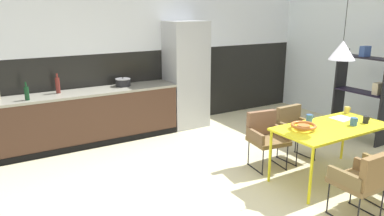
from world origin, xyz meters
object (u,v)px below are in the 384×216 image
(refrigerator_column, at_px, (186,75))
(open_shelf_unit, at_px, (363,93))
(armchair_far_side, at_px, (294,126))
(open_book, at_px, (342,119))
(fruit_bowl, at_px, (304,126))
(armchair_corner_seat, at_px, (365,177))
(mug_glass_clear, at_px, (309,118))
(mug_short_terracotta, at_px, (347,110))
(cooking_pot, at_px, (123,82))
(mug_tall_blue, at_px, (366,120))
(pendant_lamp_over_table_near, at_px, (343,50))
(dining_table, at_px, (332,130))
(bottle_oil_tall, at_px, (27,93))
(armchair_near_window, at_px, (266,133))
(mug_white_ceramic, at_px, (354,122))
(bottle_wine_green, at_px, (58,85))

(refrigerator_column, distance_m, open_shelf_unit, 3.15)
(armchair_far_side, bearing_deg, open_book, 111.35)
(refrigerator_column, xyz_separation_m, fruit_bowl, (0.03, -2.92, -0.21))
(armchair_corner_seat, xyz_separation_m, mug_glass_clear, (0.42, 1.15, 0.28))
(mug_short_terracotta, relative_size, cooking_pot, 0.46)
(armchair_corner_seat, bearing_deg, open_book, 48.55)
(refrigerator_column, relative_size, armchair_far_side, 2.52)
(mug_glass_clear, bearing_deg, mug_short_terracotta, -0.03)
(armchair_far_side, distance_m, fruit_bowl, 0.90)
(refrigerator_column, distance_m, mug_tall_blue, 3.31)
(cooking_pot, distance_m, pendant_lamp_over_table_near, 3.64)
(dining_table, distance_m, open_shelf_unit, 1.92)
(armchair_far_side, height_order, mug_glass_clear, mug_glass_clear)
(mug_tall_blue, xyz_separation_m, open_shelf_unit, (1.25, 0.92, 0.03))
(cooking_pot, distance_m, bottle_oil_tall, 1.61)
(mug_tall_blue, bearing_deg, open_shelf_unit, 36.17)
(mug_tall_blue, relative_size, pendant_lamp_over_table_near, 0.09)
(dining_table, distance_m, mug_tall_blue, 0.53)
(dining_table, height_order, open_book, open_book)
(open_book, bearing_deg, armchair_near_window, 143.56)
(armchair_far_side, distance_m, open_book, 0.71)
(cooking_pot, bearing_deg, mug_white_ceramic, -58.64)
(cooking_pot, bearing_deg, refrigerator_column, -3.64)
(dining_table, xyz_separation_m, cooking_pot, (-1.70, 3.10, 0.28))
(fruit_bowl, relative_size, open_shelf_unit, 0.20)
(open_shelf_unit, bearing_deg, fruit_bowl, -72.82)
(dining_table, xyz_separation_m, pendant_lamp_over_table_near, (0.00, -0.03, 1.04))
(armchair_near_window, bearing_deg, open_shelf_unit, -170.78)
(refrigerator_column, bearing_deg, open_shelf_unit, -45.57)
(fruit_bowl, bearing_deg, dining_table, -13.71)
(mug_short_terracotta, bearing_deg, refrigerator_column, 112.71)
(refrigerator_column, distance_m, dining_table, 3.07)
(armchair_near_window, distance_m, bottle_oil_tall, 3.57)
(armchair_corner_seat, relative_size, open_book, 3.01)
(dining_table, bearing_deg, mug_glass_clear, 109.43)
(mug_short_terracotta, relative_size, bottle_wine_green, 0.38)
(armchair_corner_seat, distance_m, cooking_pot, 4.16)
(mug_short_terracotta, bearing_deg, dining_table, -156.90)
(refrigerator_column, height_order, armchair_corner_seat, refrigerator_column)
(dining_table, height_order, armchair_near_window, armchair_near_window)
(armchair_corner_seat, relative_size, mug_glass_clear, 6.21)
(refrigerator_column, bearing_deg, mug_white_ceramic, -77.05)
(mug_white_ceramic, distance_m, mug_glass_clear, 0.56)
(open_shelf_unit, bearing_deg, pendant_lamp_over_table_near, -65.26)
(mug_white_ceramic, height_order, mug_glass_clear, mug_white_ceramic)
(fruit_bowl, xyz_separation_m, mug_white_ceramic, (0.69, -0.22, 0.01))
(open_book, xyz_separation_m, mug_tall_blue, (0.11, -0.29, 0.04))
(refrigerator_column, relative_size, mug_white_ceramic, 14.75)
(mug_short_terracotta, xyz_separation_m, pendant_lamp_over_table_near, (-0.69, -0.32, 0.94))
(fruit_bowl, relative_size, mug_tall_blue, 2.73)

